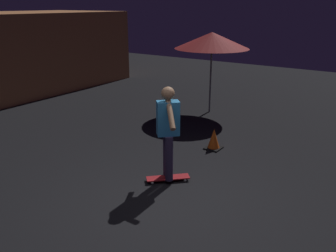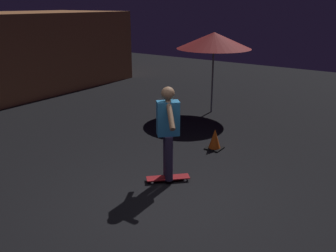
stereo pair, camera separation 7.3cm
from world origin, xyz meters
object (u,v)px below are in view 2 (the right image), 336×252
at_px(patio_umbrella, 214,41).
at_px(skater, 168,127).
at_px(skateboard_ridden, 168,178).
at_px(traffic_cone, 215,140).

height_order(patio_umbrella, skater, patio_umbrella).
distance_m(skateboard_ridden, skater, 0.98).
xyz_separation_m(patio_umbrella, skateboard_ridden, (-4.33, -1.48, -2.02)).
distance_m(patio_umbrella, skater, 4.69).
relative_size(skateboard_ridden, traffic_cone, 1.52).
bearing_deg(skater, skateboard_ridden, 153.43).
bearing_deg(traffic_cone, patio_umbrella, 30.05).
distance_m(skateboard_ridden, traffic_cone, 1.84).
xyz_separation_m(skateboard_ridden, skater, (0.00, -0.00, 0.98)).
height_order(skater, traffic_cone, skater).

